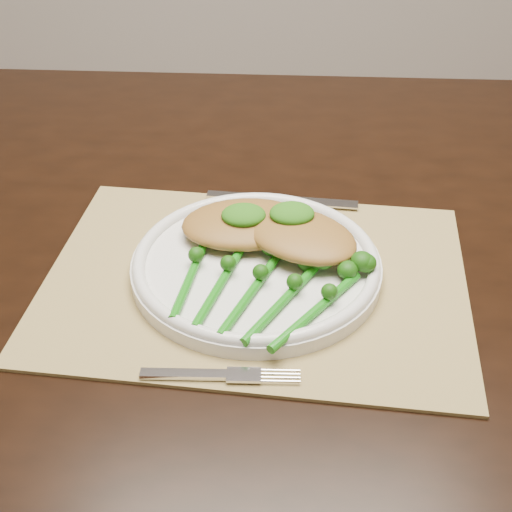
{
  "coord_description": "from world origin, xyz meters",
  "views": [
    {
      "loc": [
        -0.09,
        -0.77,
        1.23
      ],
      "look_at": [
        -0.07,
        -0.16,
        0.78
      ],
      "focal_mm": 50.0,
      "sensor_mm": 36.0,
      "label": 1
    }
  ],
  "objects_px": {
    "dining_table": "(292,423)",
    "chicken_fillet_left": "(245,224)",
    "broccolini_bundle": "(252,292)",
    "placemat": "(256,279)",
    "dinner_plate": "(256,264)"
  },
  "relations": [
    {
      "from": "placemat",
      "to": "dinner_plate",
      "type": "distance_m",
      "value": 0.02
    },
    {
      "from": "dining_table",
      "to": "dinner_plate",
      "type": "relative_size",
      "value": 6.2
    },
    {
      "from": "dining_table",
      "to": "broccolini_bundle",
      "type": "xyz_separation_m",
      "value": [
        -0.06,
        -0.17,
        0.4
      ]
    },
    {
      "from": "dining_table",
      "to": "broccolini_bundle",
      "type": "height_order",
      "value": "broccolini_bundle"
    },
    {
      "from": "dining_table",
      "to": "placemat",
      "type": "bearing_deg",
      "value": -111.6
    },
    {
      "from": "chicken_fillet_left",
      "to": "dining_table",
      "type": "bearing_deg",
      "value": 36.77
    },
    {
      "from": "chicken_fillet_left",
      "to": "broccolini_bundle",
      "type": "bearing_deg",
      "value": -91.04
    },
    {
      "from": "placemat",
      "to": "chicken_fillet_left",
      "type": "distance_m",
      "value": 0.07
    },
    {
      "from": "chicken_fillet_left",
      "to": "broccolini_bundle",
      "type": "height_order",
      "value": "chicken_fillet_left"
    },
    {
      "from": "dining_table",
      "to": "dinner_plate",
      "type": "distance_m",
      "value": 0.41
    },
    {
      "from": "chicken_fillet_left",
      "to": "placemat",
      "type": "bearing_deg",
      "value": -84.11
    },
    {
      "from": "dining_table",
      "to": "broccolini_bundle",
      "type": "distance_m",
      "value": 0.44
    },
    {
      "from": "dinner_plate",
      "to": "placemat",
      "type": "bearing_deg",
      "value": -95.67
    },
    {
      "from": "dining_table",
      "to": "chicken_fillet_left",
      "type": "distance_m",
      "value": 0.42
    },
    {
      "from": "dinner_plate",
      "to": "broccolini_bundle",
      "type": "distance_m",
      "value": 0.06
    }
  ]
}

